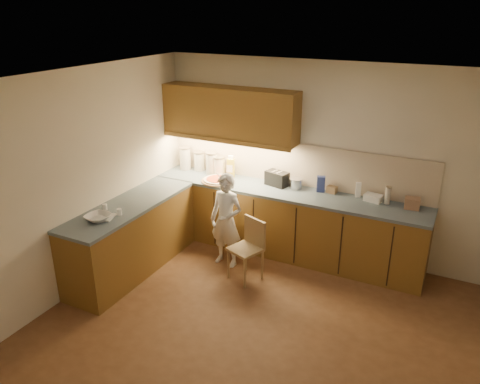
{
  "coord_description": "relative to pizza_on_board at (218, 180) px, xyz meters",
  "views": [
    {
      "loc": [
        1.69,
        -3.75,
        3.22
      ],
      "look_at": [
        -0.8,
        1.2,
        1.0
      ],
      "focal_mm": 35.0,
      "sensor_mm": 36.0,
      "label": 1
    }
  ],
  "objects": [
    {
      "name": "backsplash",
      "position": [
        0.97,
        0.39,
        0.27
      ],
      "size": [
        3.75,
        0.02,
        0.58
      ],
      "primitive_type": "cube",
      "color": "beige",
      "rests_on": "l_counter"
    },
    {
      "name": "canister_c",
      "position": [
        -0.23,
        0.24,
        0.15
      ],
      "size": [
        0.18,
        0.18,
        0.33
      ],
      "rotation": [
        0.0,
        0.0,
        0.04
      ],
      "color": "beige",
      "rests_on": "l_counter"
    },
    {
      "name": "blue_box",
      "position": [
        1.4,
        0.28,
        0.09
      ],
      "size": [
        0.12,
        0.1,
        0.21
      ],
      "primitive_type": "cube",
      "rotation": [
        0.0,
        0.0,
        0.32
      ],
      "color": "#2E3E8B",
      "rests_on": "l_counter"
    },
    {
      "name": "wooden_chair",
      "position": [
        0.83,
        -0.71,
        -0.49
      ],
      "size": [
        0.45,
        0.45,
        0.78
      ],
      "rotation": [
        0.0,
        0.0,
        -0.36
      ],
      "color": "tan",
      "rests_on": "ground"
    },
    {
      "name": "steel_pot",
      "position": [
        1.06,
        0.25,
        0.05
      ],
      "size": [
        0.19,
        0.19,
        0.14
      ],
      "color": "#AFB0B4",
      "rests_on": "l_counter"
    },
    {
      "name": "room",
      "position": [
        1.34,
        -1.6,
        0.74
      ],
      "size": [
        4.54,
        4.5,
        2.62
      ],
      "color": "brown",
      "rests_on": "ground"
    },
    {
      "name": "spice_jar_a",
      "position": [
        -0.75,
        -1.46,
        0.02
      ],
      "size": [
        0.07,
        0.07,
        0.07
      ],
      "primitive_type": "cylinder",
      "rotation": [
        0.0,
        0.0,
        0.38
      ],
      "color": "white",
      "rests_on": "l_counter"
    },
    {
      "name": "tall_jar",
      "position": [
        2.26,
        0.26,
        0.1
      ],
      "size": [
        0.07,
        0.07,
        0.23
      ],
      "rotation": [
        0.0,
        0.0,
        -0.42
      ],
      "color": "silver",
      "rests_on": "l_counter"
    },
    {
      "name": "upper_cabinets",
      "position": [
        0.07,
        0.23,
        0.91
      ],
      "size": [
        1.95,
        0.36,
        0.73
      ],
      "color": "brown",
      "rests_on": "ground"
    },
    {
      "name": "pizza_on_board",
      "position": [
        0.0,
        0.0,
        0.0
      ],
      "size": [
        0.46,
        0.46,
        0.19
      ],
      "rotation": [
        0.0,
        0.0,
        -0.25
      ],
      "color": "tan",
      "rests_on": "l_counter"
    },
    {
      "name": "spice_jar_b",
      "position": [
        -0.49,
        -1.51,
        0.02
      ],
      "size": [
        0.07,
        0.07,
        0.08
      ],
      "primitive_type": "cylinder",
      "rotation": [
        0.0,
        0.0,
        0.14
      ],
      "color": "white",
      "rests_on": "l_counter"
    },
    {
      "name": "mixing_bowl",
      "position": [
        -0.61,
        -1.73,
        0.01
      ],
      "size": [
        0.29,
        0.29,
        0.07
      ],
      "primitive_type": "imported",
      "rotation": [
        0.0,
        0.0,
        -0.05
      ],
      "color": "white",
      "rests_on": "l_counter"
    },
    {
      "name": "flat_pack",
      "position": [
        2.09,
        0.27,
        0.02
      ],
      "size": [
        0.24,
        0.19,
        0.09
      ],
      "primitive_type": "cube",
      "rotation": [
        0.0,
        0.0,
        -0.18
      ],
      "color": "silver",
      "rests_on": "l_counter"
    },
    {
      "name": "canister_d",
      "position": [
        -0.12,
        0.25,
        0.12
      ],
      "size": [
        0.17,
        0.17,
        0.28
      ],
      "rotation": [
        0.0,
        0.0,
        -0.23
      ],
      "color": "white",
      "rests_on": "l_counter"
    },
    {
      "name": "card_box_a",
      "position": [
        1.55,
        0.3,
        0.02
      ],
      "size": [
        0.14,
        0.11,
        0.09
      ],
      "primitive_type": "cube",
      "rotation": [
        0.0,
        0.0,
        -0.15
      ],
      "color": "#9E7A55",
      "rests_on": "l_counter"
    },
    {
      "name": "white_bottle",
      "position": [
        1.88,
        0.32,
        0.07
      ],
      "size": [
        0.08,
        0.08,
        0.19
      ],
      "primitive_type": "cube",
      "rotation": [
        0.0,
        0.0,
        0.33
      ],
      "color": "white",
      "rests_on": "l_counter"
    },
    {
      "name": "child",
      "position": [
        0.41,
        -0.53,
        -0.31
      ],
      "size": [
        0.48,
        0.34,
        1.26
      ],
      "primitive_type": "imported",
      "rotation": [
        0.0,
        0.0,
        -0.08
      ],
      "color": "white",
      "rests_on": "ground"
    },
    {
      "name": "toaster",
      "position": [
        0.79,
        0.23,
        0.08
      ],
      "size": [
        0.34,
        0.25,
        0.2
      ],
      "rotation": [
        0.0,
        0.0,
        -0.26
      ],
      "color": "black",
      "rests_on": "l_counter"
    },
    {
      "name": "canister_b",
      "position": [
        -0.49,
        0.3,
        0.12
      ],
      "size": [
        0.16,
        0.16,
        0.29
      ],
      "rotation": [
        0.0,
        0.0,
        0.08
      ],
      "color": "white",
      "rests_on": "l_counter"
    },
    {
      "name": "oil_jug",
      "position": [
        0.07,
        0.25,
        0.12
      ],
      "size": [
        0.12,
        0.11,
        0.32
      ],
      "rotation": [
        0.0,
        0.0,
        0.32
      ],
      "color": "gold",
      "rests_on": "l_counter"
    },
    {
      "name": "dough_cloth",
      "position": [
        -0.62,
        -1.66,
        -0.01
      ],
      "size": [
        0.31,
        0.28,
        0.02
      ],
      "primitive_type": "cube",
      "rotation": [
        0.0,
        0.0,
        0.28
      ],
      "color": "silver",
      "rests_on": "l_counter"
    },
    {
      "name": "l_counter",
      "position": [
        0.42,
        -0.35,
        -0.48
      ],
      "size": [
        3.77,
        2.62,
        0.92
      ],
      "color": "brown",
      "rests_on": "ground"
    },
    {
      "name": "card_box_b",
      "position": [
        2.56,
        0.24,
        0.05
      ],
      "size": [
        0.19,
        0.16,
        0.14
      ],
      "primitive_type": "cube",
      "rotation": [
        0.0,
        0.0,
        0.12
      ],
      "color": "tan",
      "rests_on": "l_counter"
    },
    {
      "name": "canister_a",
      "position": [
        -0.7,
        0.25,
        0.15
      ],
      "size": [
        0.17,
        0.17,
        0.34
      ],
      "rotation": [
        0.0,
        0.0,
        -0.18
      ],
      "color": "beige",
      "rests_on": "l_counter"
    }
  ]
}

